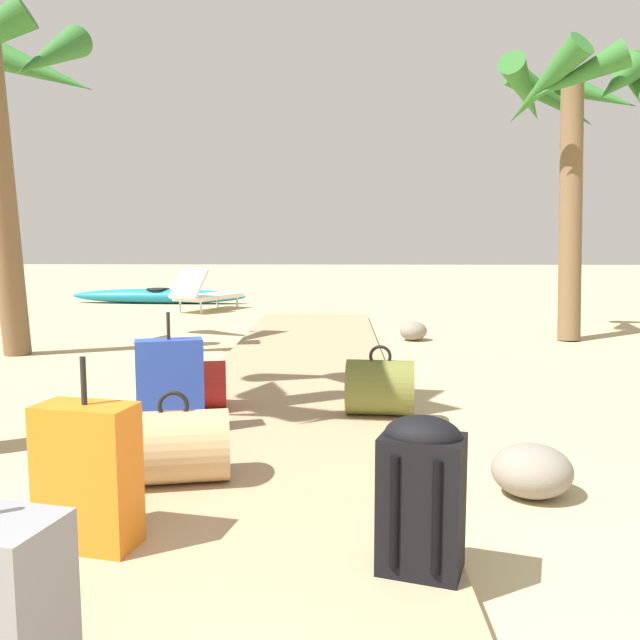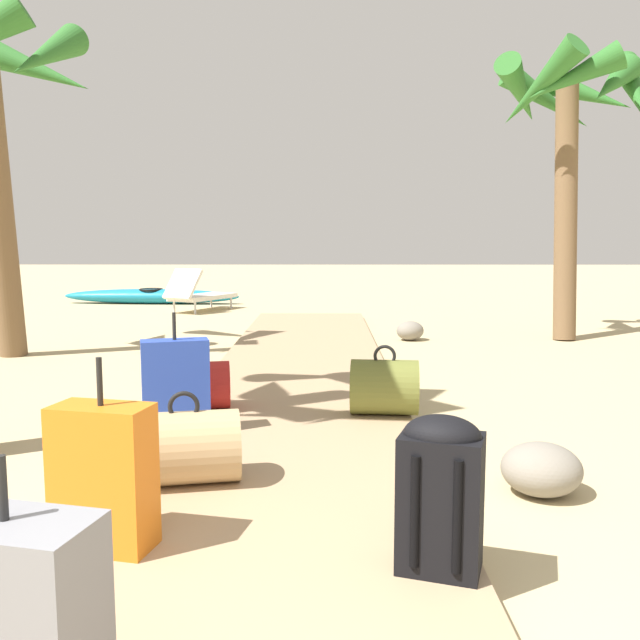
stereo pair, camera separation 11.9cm
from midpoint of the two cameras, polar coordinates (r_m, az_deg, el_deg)
name	(u,v)px [view 2 (the right image)]	position (r m, az deg, el deg)	size (l,w,h in m)	color
ground_plane	(294,416)	(5.24, -2.90, -8.11)	(60.00, 60.00, 0.00)	tan
boardwalk	(299,382)	(6.28, -2.33, -5.22)	(1.73, 10.73, 0.08)	tan
duffel_bag_tan	(185,447)	(3.67, -12.28, -10.45)	(0.63, 0.48, 0.49)	tan
backpack_black	(441,490)	(2.69, 8.88, -13.98)	(0.37, 0.31, 0.61)	black
suitcase_orange	(103,477)	(3.00, -18.93, -12.43)	(0.44, 0.30, 0.80)	orange
suitcase_blue	(176,387)	(4.54, -12.83, -5.54)	(0.46, 0.29, 0.80)	#2847B7
duffel_bag_olive	(384,387)	(4.96, 4.77, -5.65)	(0.52, 0.44, 0.51)	olive
duffel_bag_red	(190,386)	(5.18, -11.60, -5.45)	(0.65, 0.46, 0.47)	red
suitcase_grey	(11,638)	(2.00, -26.32, -22.97)	(0.47, 0.33, 0.77)	slate
palm_tree_far_right	(572,115)	(9.84, 20.17, 15.95)	(2.15, 2.03, 3.88)	brown
lounge_chair	(198,294)	(12.80, -10.50, 2.18)	(1.23, 1.62, 0.81)	white
kayak	(151,296)	(14.55, -14.29, 1.96)	(3.74, 0.74, 0.32)	teal
rock_right_near	(541,469)	(3.84, 17.33, -11.93)	(0.42, 0.41, 0.28)	gray
rock_right_mid	(410,331)	(9.10, 7.25, -0.90)	(0.38, 0.34, 0.26)	gray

